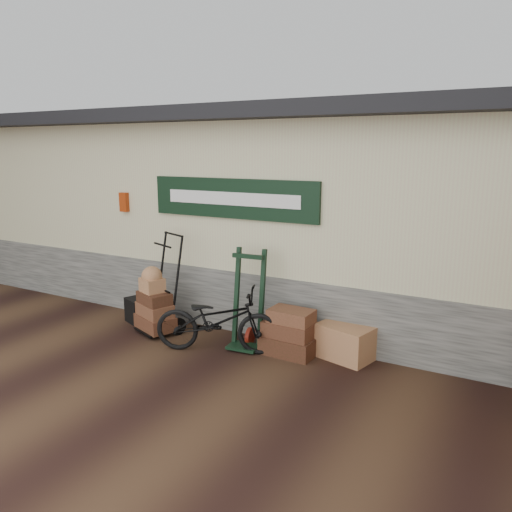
{
  "coord_description": "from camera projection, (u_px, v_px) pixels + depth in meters",
  "views": [
    {
      "loc": [
        3.33,
        -4.92,
        2.63
      ],
      "look_at": [
        0.11,
        0.9,
        1.19
      ],
      "focal_mm": 35.0,
      "sensor_mm": 36.0,
      "label": 1
    }
  ],
  "objects": [
    {
      "name": "ground",
      "position": [
        214.0,
        360.0,
        6.33
      ],
      "size": [
        80.0,
        80.0,
        0.0
      ],
      "primitive_type": "plane",
      "color": "black",
      "rests_on": "ground"
    },
    {
      "name": "black_trunk",
      "position": [
        139.0,
        310.0,
        7.69
      ],
      "size": [
        0.47,
        0.44,
        0.38
      ],
      "primitive_type": "cube",
      "rotation": [
        0.0,
        0.0,
        -0.4
      ],
      "color": "black",
      "rests_on": "ground"
    },
    {
      "name": "wicker_hamper",
      "position": [
        345.0,
        342.0,
        6.34
      ],
      "size": [
        0.76,
        0.59,
        0.44
      ],
      "primitive_type": "cube",
      "rotation": [
        0.0,
        0.0,
        -0.25
      ],
      "color": "#945D3B",
      "rests_on": "ground"
    },
    {
      "name": "porter_trolley",
      "position": [
        164.0,
        282.0,
        7.2
      ],
      "size": [
        0.88,
        0.78,
        1.47
      ],
      "primitive_type": null,
      "rotation": [
        0.0,
        0.0,
        -0.37
      ],
      "color": "black",
      "rests_on": "ground"
    },
    {
      "name": "bicycle",
      "position": [
        218.0,
        317.0,
        6.49
      ],
      "size": [
        1.13,
        1.75,
        0.96
      ],
      "primitive_type": "imported",
      "rotation": [
        0.0,
        0.0,
        1.94
      ],
      "color": "black",
      "rests_on": "ground"
    },
    {
      "name": "green_barrow",
      "position": [
        248.0,
        299.0,
        6.62
      ],
      "size": [
        0.52,
        0.45,
        1.33
      ],
      "primitive_type": null,
      "rotation": [
        0.0,
        0.0,
        0.09
      ],
      "color": "black",
      "rests_on": "ground"
    },
    {
      "name": "suitcase_stack",
      "position": [
        289.0,
        331.0,
        6.46
      ],
      "size": [
        0.71,
        0.46,
        0.62
      ],
      "primitive_type": null,
      "rotation": [
        0.0,
        0.0,
        -0.04
      ],
      "color": "#362211",
      "rests_on": "ground"
    },
    {
      "name": "station_building",
      "position": [
        303.0,
        210.0,
        8.34
      ],
      "size": [
        14.4,
        4.1,
        3.2
      ],
      "color": "#4C4C47",
      "rests_on": "ground"
    }
  ]
}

